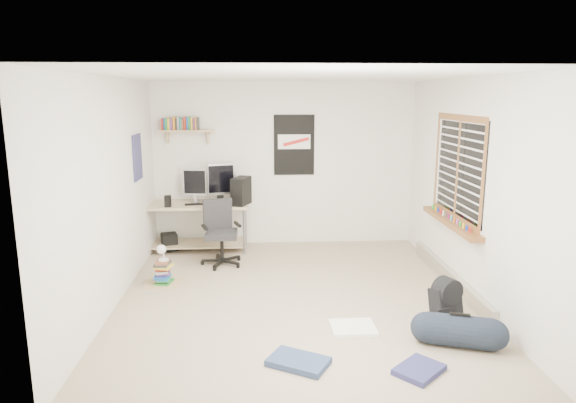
{
  "coord_description": "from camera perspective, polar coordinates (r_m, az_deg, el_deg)",
  "views": [
    {
      "loc": [
        -0.39,
        -5.61,
        2.3
      ],
      "look_at": [
        -0.05,
        0.37,
        1.05
      ],
      "focal_mm": 32.0,
      "sensor_mm": 36.0,
      "label": 1
    }
  ],
  "objects": [
    {
      "name": "floor",
      "position": [
        6.08,
        0.69,
        -10.55
      ],
      "size": [
        4.0,
        4.5,
        0.01
      ],
      "primitive_type": "cube",
      "color": "gray",
      "rests_on": "ground"
    },
    {
      "name": "ceiling",
      "position": [
        5.63,
        0.75,
        13.83
      ],
      "size": [
        4.0,
        4.5,
        0.01
      ],
      "primitive_type": "cube",
      "color": "white",
      "rests_on": "ground"
    },
    {
      "name": "back_wall",
      "position": [
        7.94,
        -0.41,
        4.15
      ],
      "size": [
        4.0,
        0.01,
        2.5
      ],
      "primitive_type": "cube",
      "color": "silver",
      "rests_on": "ground"
    },
    {
      "name": "left_wall",
      "position": [
        5.93,
        -19.0,
        0.9
      ],
      "size": [
        0.01,
        4.5,
        2.5
      ],
      "primitive_type": "cube",
      "color": "silver",
      "rests_on": "ground"
    },
    {
      "name": "right_wall",
      "position": [
        6.19,
        19.57,
        1.29
      ],
      "size": [
        0.01,
        4.5,
        2.5
      ],
      "primitive_type": "cube",
      "color": "silver",
      "rests_on": "ground"
    },
    {
      "name": "desk",
      "position": [
        7.84,
        -10.12,
        -2.73
      ],
      "size": [
        1.7,
        1.12,
        0.71
      ],
      "primitive_type": "cube",
      "rotation": [
        0.0,
        0.0,
        0.31
      ],
      "color": "#C3B687",
      "rests_on": "floor"
    },
    {
      "name": "monitor_left",
      "position": [
        7.76,
        -10.3,
        1.23
      ],
      "size": [
        0.37,
        0.14,
        0.39
      ],
      "primitive_type": "cube",
      "rotation": [
        0.0,
        0.0,
        -0.14
      ],
      "color": "#96969B",
      "rests_on": "desk"
    },
    {
      "name": "monitor_right",
      "position": [
        7.75,
        -7.34,
        1.58
      ],
      "size": [
        0.43,
        0.22,
        0.46
      ],
      "primitive_type": "cube",
      "rotation": [
        0.0,
        0.0,
        0.28
      ],
      "color": "#9A9A9F",
      "rests_on": "desk"
    },
    {
      "name": "pc_tower",
      "position": [
        7.55,
        -5.23,
        1.15
      ],
      "size": [
        0.31,
        0.43,
        0.41
      ],
      "primitive_type": "cube",
      "rotation": [
        0.0,
        0.0,
        -0.34
      ],
      "color": "black",
      "rests_on": "desk"
    },
    {
      "name": "keyboard",
      "position": [
        7.66,
        -10.05,
        -0.32
      ],
      "size": [
        0.37,
        0.18,
        0.02
      ],
      "primitive_type": "cube",
      "rotation": [
        0.0,
        0.0,
        0.15
      ],
      "color": "black",
      "rests_on": "desk"
    },
    {
      "name": "speaker_left",
      "position": [
        7.57,
        -13.21,
        0.01
      ],
      "size": [
        0.09,
        0.09,
        0.17
      ],
      "primitive_type": "cube",
      "rotation": [
        0.0,
        0.0,
        -0.02
      ],
      "color": "black",
      "rests_on": "desk"
    },
    {
      "name": "speaker_right",
      "position": [
        7.43,
        -7.52,
        -0.0
      ],
      "size": [
        0.09,
        0.09,
        0.17
      ],
      "primitive_type": "cube",
      "rotation": [
        0.0,
        0.0,
        -0.1
      ],
      "color": "black",
      "rests_on": "desk"
    },
    {
      "name": "office_chair",
      "position": [
        7.08,
        -7.41,
        -3.17
      ],
      "size": [
        0.74,
        0.74,
        0.9
      ],
      "primitive_type": "cube",
      "rotation": [
        0.0,
        0.0,
        0.32
      ],
      "color": "#232325",
      "rests_on": "floor"
    },
    {
      "name": "wall_shelf",
      "position": [
        7.84,
        -11.12,
        7.73
      ],
      "size": [
        0.8,
        0.22,
        0.24
      ],
      "primitive_type": "cube",
      "color": "tan",
      "rests_on": "back_wall"
    },
    {
      "name": "poster_back_wall",
      "position": [
        7.89,
        0.69,
        6.3
      ],
      "size": [
        0.62,
        0.03,
        0.92
      ],
      "primitive_type": "cube",
      "color": "black",
      "rests_on": "back_wall"
    },
    {
      "name": "poster_left_wall",
      "position": [
        7.04,
        -16.39,
        4.74
      ],
      "size": [
        0.02,
        0.42,
        0.6
      ],
      "primitive_type": "cube",
      "color": "navy",
      "rests_on": "left_wall"
    },
    {
      "name": "window",
      "position": [
        6.41,
        18.22,
        3.54
      ],
      "size": [
        0.1,
        1.5,
        1.26
      ],
      "primitive_type": "cube",
      "color": "brown",
      "rests_on": "right_wall"
    },
    {
      "name": "baseboard_heater",
      "position": [
        6.73,
        17.51,
        -7.99
      ],
      "size": [
        0.08,
        2.5,
        0.18
      ],
      "primitive_type": "cube",
      "color": "#B7B2A8",
      "rests_on": "floor"
    },
    {
      "name": "backpack",
      "position": [
        5.55,
        17.13,
        -11.03
      ],
      "size": [
        0.36,
        0.33,
        0.39
      ],
      "primitive_type": "cube",
      "rotation": [
        0.0,
        0.0,
        0.4
      ],
      "color": "black",
      "rests_on": "floor"
    },
    {
      "name": "duffel_bag",
      "position": [
        5.17,
        18.45,
        -13.6
      ],
      "size": [
        0.38,
        0.38,
        0.59
      ],
      "primitive_type": "cylinder",
      "rotation": [
        0.0,
        0.0,
        -0.32
      ],
      "color": "black",
      "rests_on": "floor"
    },
    {
      "name": "tshirt",
      "position": [
        5.32,
        7.22,
        -13.74
      ],
      "size": [
        0.45,
        0.38,
        0.04
      ],
      "primitive_type": "cube",
      "rotation": [
        0.0,
        0.0,
        0.02
      ],
      "color": "white",
      "rests_on": "floor"
    },
    {
      "name": "jeans_a",
      "position": [
        4.67,
        1.16,
        -17.36
      ],
      "size": [
        0.6,
        0.53,
        0.06
      ],
      "primitive_type": "cube",
      "rotation": [
        0.0,
        0.0,
        -0.52
      ],
      "color": "navy",
      "rests_on": "floor"
    },
    {
      "name": "jeans_b",
      "position": [
        4.69,
        14.36,
        -17.66
      ],
      "size": [
        0.5,
        0.5,
        0.05
      ],
      "primitive_type": "cube",
      "rotation": [
        0.0,
        0.0,
        0.74
      ],
      "color": "navy",
      "rests_on": "floor"
    },
    {
      "name": "book_stack",
      "position": [
        6.6,
        -13.73,
        -7.62
      ],
      "size": [
        0.49,
        0.43,
        0.3
      ],
      "primitive_type": "cube",
      "rotation": [
        0.0,
        0.0,
        -0.19
      ],
      "color": "brown",
      "rests_on": "floor"
    },
    {
      "name": "desk_lamp",
      "position": [
        6.51,
        -13.69,
        -5.77
      ],
      "size": [
        0.18,
        0.24,
        0.21
      ],
      "primitive_type": "cube",
      "rotation": [
        0.0,
        0.0,
        -0.31
      ],
      "color": "silver",
      "rests_on": "book_stack"
    },
    {
      "name": "subwoofer",
      "position": [
        7.93,
        -13.04,
        -4.38
      ],
      "size": [
        0.28,
        0.28,
        0.25
      ],
      "primitive_type": "cube",
      "rotation": [
        0.0,
        0.0,
        0.32
      ],
      "color": "black",
      "rests_on": "floor"
    }
  ]
}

